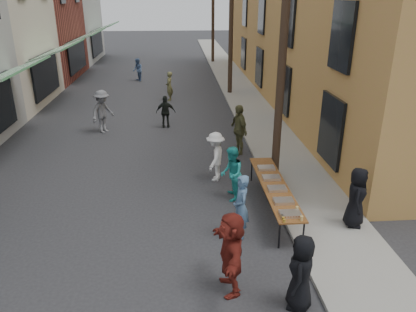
{
  "coord_description": "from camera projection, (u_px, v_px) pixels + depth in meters",
  "views": [
    {
      "loc": [
        1.18,
        -9.06,
        5.69
      ],
      "look_at": [
        1.99,
        1.8,
        1.3
      ],
      "focal_mm": 35.0,
      "sensor_mm": 36.0,
      "label": 1
    }
  ],
  "objects": [
    {
      "name": "building_ochre",
      "position": [
        356.0,
        6.0,
        22.27
      ],
      "size": [
        10.0,
        28.0,
        10.0
      ],
      "primitive_type": "cube",
      "color": "#B88E41",
      "rests_on": "ground"
    },
    {
      "name": "condiment_jar_b",
      "position": [
        283.0,
        219.0,
        9.47
      ],
      "size": [
        0.07,
        0.07,
        0.08
      ],
      "primitive_type": "cylinder",
      "color": "#A57F26",
      "rests_on": "serving_table"
    },
    {
      "name": "cup_stack",
      "position": [
        302.0,
        218.0,
        9.44
      ],
      "size": [
        0.08,
        0.08,
        0.12
      ],
      "primitive_type": "cylinder",
      "color": "tan",
      "rests_on": "serving_table"
    },
    {
      "name": "guest_queue_back",
      "position": [
        231.0,
        253.0,
        8.06
      ],
      "size": [
        0.63,
        1.67,
        1.77
      ],
      "primitive_type": "imported",
      "rotation": [
        0.0,
        0.0,
        -1.51
      ],
      "color": "maroon",
      "rests_on": "ground"
    },
    {
      "name": "catering_tray_foil_b",
      "position": [
        283.0,
        201.0,
        10.27
      ],
      "size": [
        0.5,
        0.33,
        0.08
      ],
      "primitive_type": "cube",
      "color": "#B2B2B7",
      "rests_on": "serving_table"
    },
    {
      "name": "passerby_mid",
      "position": [
        166.0,
        112.0,
        18.17
      ],
      "size": [
        0.86,
        0.37,
        1.46
      ],
      "primitive_type": "imported",
      "rotation": [
        0.0,
        0.0,
        3.12
      ],
      "color": "black",
      "rests_on": "ground"
    },
    {
      "name": "utility_pole_far",
      "position": [
        213.0,
        8.0,
        34.01
      ],
      "size": [
        0.26,
        0.26,
        9.0
      ],
      "primitive_type": "cylinder",
      "color": "#2D2116",
      "rests_on": "ground"
    },
    {
      "name": "ground",
      "position": [
        136.0,
        231.0,
        10.42
      ],
      "size": [
        120.0,
        120.0,
        0.0
      ],
      "primitive_type": "plane",
      "color": "#28282B",
      "rests_on": "ground"
    },
    {
      "name": "passerby_left",
      "position": [
        103.0,
        112.0,
        17.48
      ],
      "size": [
        1.25,
        1.38,
        1.86
      ],
      "primitive_type": "imported",
      "rotation": [
        0.0,
        0.0,
        0.97
      ],
      "color": "slate",
      "rests_on": "ground"
    },
    {
      "name": "utility_pole_near",
      "position": [
        284.0,
        37.0,
        11.81
      ],
      "size": [
        0.26,
        0.26,
        9.0
      ],
      "primitive_type": "cylinder",
      "color": "#2D2116",
      "rests_on": "ground"
    },
    {
      "name": "catering_tray_sausage",
      "position": [
        290.0,
        214.0,
        9.67
      ],
      "size": [
        0.5,
        0.33,
        0.08
      ],
      "primitive_type": "cube",
      "color": "maroon",
      "rests_on": "serving_table"
    },
    {
      "name": "guest_front_b",
      "position": [
        241.0,
        207.0,
        9.91
      ],
      "size": [
        0.44,
        0.63,
        1.66
      ],
      "primitive_type": "imported",
      "rotation": [
        0.0,
        0.0,
        -1.5
      ],
      "color": "#4D6F94",
      "rests_on": "ground"
    },
    {
      "name": "catering_tray_buns",
      "position": [
        277.0,
        189.0,
        10.92
      ],
      "size": [
        0.5,
        0.33,
        0.08
      ],
      "primitive_type": "cube",
      "color": "tan",
      "rests_on": "serving_table"
    },
    {
      "name": "passerby_right",
      "position": [
        169.0,
        86.0,
        22.8
      ],
      "size": [
        0.43,
        0.62,
        1.62
      ],
      "primitive_type": "imported",
      "rotation": [
        0.0,
        0.0,
        4.65
      ],
      "color": "brown",
      "rests_on": "ground"
    },
    {
      "name": "condiment_jar_c",
      "position": [
        282.0,
        216.0,
        9.56
      ],
      "size": [
        0.07,
        0.07,
        0.08
      ],
      "primitive_type": "cylinder",
      "color": "#A57F26",
      "rests_on": "serving_table"
    },
    {
      "name": "catering_tray_buns_end",
      "position": [
        266.0,
        168.0,
        12.21
      ],
      "size": [
        0.5,
        0.33,
        0.08
      ],
      "primitive_type": "cube",
      "color": "tan",
      "rests_on": "serving_table"
    },
    {
      "name": "serving_table",
      "position": [
        274.0,
        186.0,
        11.22
      ],
      "size": [
        0.7,
        4.0,
        0.75
      ],
      "color": "brown",
      "rests_on": "ground"
    },
    {
      "name": "utility_pole_mid",
      "position": [
        231.0,
        16.0,
        22.91
      ],
      "size": [
        0.26,
        0.26,
        9.0
      ],
      "primitive_type": "cylinder",
      "color": "#2D2116",
      "rests_on": "ground"
    },
    {
      "name": "condiment_jar_a",
      "position": [
        284.0,
        221.0,
        9.37
      ],
      "size": [
        0.07,
        0.07,
        0.08
      ],
      "primitive_type": "cylinder",
      "color": "#A57F26",
      "rests_on": "serving_table"
    },
    {
      "name": "catering_tray_foil_d",
      "position": [
        271.0,
        178.0,
        11.56
      ],
      "size": [
        0.5,
        0.33,
        0.08
      ],
      "primitive_type": "cube",
      "color": "#B2B2B7",
      "rests_on": "serving_table"
    },
    {
      "name": "sidewalk",
      "position": [
        241.0,
        93.0,
        24.62
      ],
      "size": [
        2.2,
        60.0,
        0.1
      ],
      "primitive_type": "cube",
      "color": "gray",
      "rests_on": "ground"
    },
    {
      "name": "guest_front_d",
      "position": [
        215.0,
        157.0,
        13.01
      ],
      "size": [
        0.9,
        1.18,
        1.62
      ],
      "primitive_type": "imported",
      "rotation": [
        0.0,
        0.0,
        -1.89
      ],
      "color": "white",
      "rests_on": "ground"
    },
    {
      "name": "guest_front_a",
      "position": [
        301.0,
        273.0,
        7.64
      ],
      "size": [
        0.77,
        0.91,
        1.57
      ],
      "primitive_type": "imported",
      "rotation": [
        0.0,
        0.0,
        -1.99
      ],
      "color": "black",
      "rests_on": "ground"
    },
    {
      "name": "passerby_far",
      "position": [
        138.0,
        70.0,
        27.84
      ],
      "size": [
        0.83,
        0.92,
        1.55
      ],
      "primitive_type": "imported",
      "rotation": [
        0.0,
        0.0,
        5.1
      ],
      "color": "#4F6B98",
      "rests_on": "ground"
    },
    {
      "name": "guest_front_c",
      "position": [
        231.0,
        174.0,
        11.75
      ],
      "size": [
        0.67,
        0.83,
        1.62
      ],
      "primitive_type": "imported",
      "rotation": [
        0.0,
        0.0,
        -1.64
      ],
      "color": "teal",
      "rests_on": "ground"
    },
    {
      "name": "server",
      "position": [
        356.0,
        197.0,
        10.23
      ],
      "size": [
        0.77,
        0.91,
        1.59
      ],
      "primitive_type": "imported",
      "rotation": [
        0.0,
        0.0,
        1.18
      ],
      "color": "black",
      "rests_on": "sidewalk"
    },
    {
      "name": "guest_front_e",
      "position": [
        239.0,
        130.0,
        15.13
      ],
      "size": [
        0.8,
        1.2,
        1.9
      ],
      "primitive_type": "imported",
      "rotation": [
        0.0,
        0.0,
        -1.24
      ],
      "color": "brown",
      "rests_on": "ground"
    }
  ]
}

